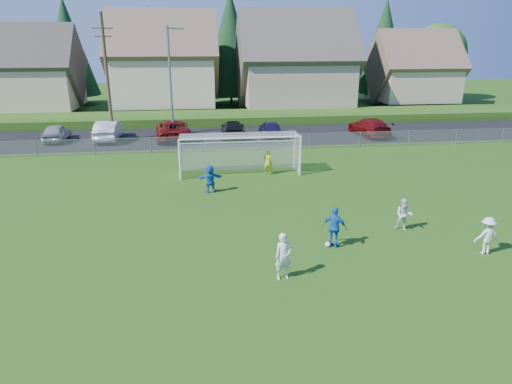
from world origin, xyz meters
TOP-DOWN VIEW (x-y plane):
  - ground at (0.00, 0.00)m, footprint 160.00×160.00m
  - asphalt_lot at (0.00, 27.50)m, footprint 60.00×60.00m
  - grass_embankment at (0.00, 35.00)m, footprint 70.00×6.00m
  - soccer_ball at (2.53, 4.80)m, footprint 0.22×0.22m
  - player_white_a at (0.25, 2.52)m, footprint 0.68×0.50m
  - player_white_b at (6.28, 6.02)m, footprint 0.88×0.81m
  - player_white_c at (8.51, 3.44)m, footprint 0.98×0.57m
  - player_blue_a at (2.78, 4.79)m, footprint 1.06×0.92m
  - player_blue_b at (-1.95, 12.41)m, footprint 1.48×0.63m
  - goalkeeper at (1.73, 15.50)m, footprint 0.67×0.57m
  - car_a at (-14.08, 27.36)m, footprint 1.76×4.15m
  - car_b at (-9.87, 27.22)m, footprint 1.74×4.94m
  - car_c at (-4.59, 26.93)m, footprint 3.22×6.08m
  - car_d at (0.49, 26.98)m, footprint 2.23×4.95m
  - car_e at (3.67, 26.65)m, footprint 1.74×4.20m
  - car_g at (12.33, 26.23)m, footprint 2.56×5.39m
  - soccer_goal at (0.00, 16.05)m, footprint 7.42×1.90m
  - chainlink_fence at (0.00, 22.00)m, footprint 52.06×0.06m
  - streetlight at (-4.45, 26.00)m, footprint 1.38×0.18m
  - utility_pole at (-9.50, 27.00)m, footprint 1.60×0.26m
  - houses_row at (1.97, 42.46)m, footprint 53.90×11.45m
  - tree_row at (1.04, 48.74)m, footprint 65.98×12.36m

SIDE VIEW (x-z plane):
  - ground at x=0.00m, z-range 0.00..0.00m
  - asphalt_lot at x=0.00m, z-range 0.01..0.01m
  - soccer_ball at x=2.53m, z-range 0.00..0.22m
  - grass_embankment at x=0.00m, z-range 0.00..0.80m
  - chainlink_fence at x=0.00m, z-range 0.03..1.23m
  - car_a at x=-14.08m, z-range 0.00..1.40m
  - car_d at x=0.49m, z-range 0.00..1.41m
  - car_e at x=3.67m, z-range 0.00..1.42m
  - player_white_b at x=6.28m, z-range 0.00..1.47m
  - player_white_c at x=8.51m, z-range 0.00..1.52m
  - car_g at x=12.33m, z-range 0.00..1.52m
  - player_blue_b at x=-1.95m, z-range 0.00..1.54m
  - goalkeeper at x=1.73m, z-range 0.00..1.57m
  - car_b at x=-9.87m, z-range 0.00..1.62m
  - car_c at x=-4.59m, z-range 0.00..1.63m
  - player_white_a at x=0.25m, z-range 0.00..1.71m
  - player_blue_a at x=2.78m, z-range 0.00..1.71m
  - soccer_goal at x=0.00m, z-range 0.38..2.88m
  - streetlight at x=-4.45m, z-range 0.34..9.34m
  - utility_pole at x=-9.50m, z-range 0.15..10.15m
  - tree_row at x=1.04m, z-range 0.01..13.81m
  - houses_row at x=1.97m, z-range 0.69..13.97m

